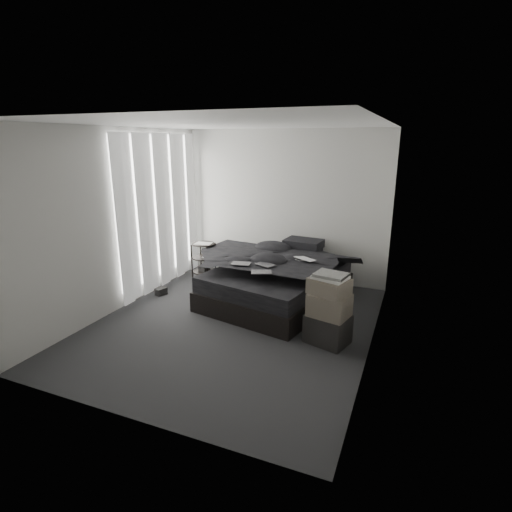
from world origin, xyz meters
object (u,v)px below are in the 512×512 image
at_px(bed, 277,291).
at_px(laptop, 303,255).
at_px(box_lower, 328,329).
at_px(side_stand, 204,264).

xyz_separation_m(bed, laptop, (0.40, -0.03, 0.65)).
bearing_deg(laptop, bed, -154.50).
bearing_deg(box_lower, bed, 134.77).
relative_size(side_stand, box_lower, 1.46).
bearing_deg(side_stand, bed, -9.19).
bearing_deg(bed, laptop, 7.50).
height_order(bed, side_stand, side_stand).
distance_m(side_stand, box_lower, 2.76).
height_order(bed, box_lower, box_lower).
relative_size(bed, side_stand, 3.03).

